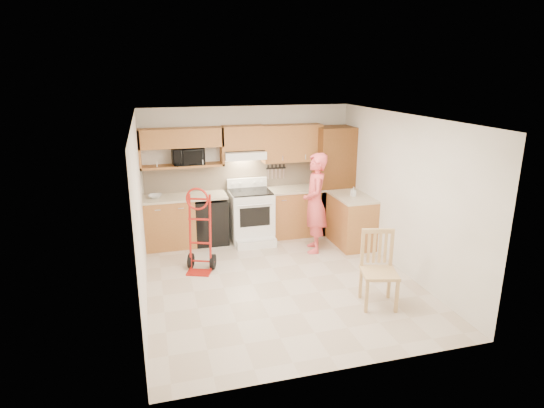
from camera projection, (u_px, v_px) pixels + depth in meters
name	position (u px, v px, depth m)	size (l,w,h in m)	color
floor	(281.00, 281.00, 6.98)	(4.00, 4.50, 0.02)	beige
ceiling	(282.00, 117.00, 6.27)	(4.00, 4.50, 0.02)	white
wall_back	(248.00, 172.00, 8.71)	(4.00, 0.02, 2.50)	white
wall_front	(345.00, 265.00, 4.53)	(4.00, 0.02, 2.50)	white
wall_left	(139.00, 215.00, 6.11)	(0.02, 4.50, 2.50)	white
wall_right	(403.00, 194.00, 7.13)	(0.02, 4.50, 2.50)	white
backsplash	(248.00, 175.00, 8.70)	(3.92, 0.03, 0.55)	beige
lower_cab_left	(170.00, 223.00, 8.26)	(0.90, 0.60, 0.90)	#A16D35
dishwasher	(211.00, 221.00, 8.46)	(0.60, 0.60, 0.85)	black
lower_cab_right	(293.00, 212.00, 8.86)	(1.14, 0.60, 0.90)	#A16D35
countertop_left	(185.00, 197.00, 8.20)	(1.50, 0.63, 0.04)	#C2B48F
countertop_right	(293.00, 189.00, 8.73)	(1.14, 0.63, 0.04)	#C2B48F
cab_return_right	(351.00, 221.00, 8.35)	(0.60, 1.00, 0.90)	#A16D35
countertop_return	(352.00, 197.00, 8.21)	(0.63, 1.00, 0.04)	#C2B48F
pantry_tall	(333.00, 180.00, 8.90)	(0.70, 0.60, 2.10)	brown
upper_cab_left	(181.00, 138.00, 8.03)	(1.50, 0.33, 0.34)	#A16D35
upper_shelf_mw	(183.00, 166.00, 8.17)	(1.50, 0.33, 0.04)	#A16D35
upper_cab_center	(243.00, 138.00, 8.32)	(0.76, 0.33, 0.44)	#A16D35
upper_cab_right	(292.00, 143.00, 8.61)	(1.14, 0.33, 0.70)	#A16D35
range_hood	(244.00, 155.00, 8.35)	(0.76, 0.46, 0.14)	white
knife_strip	(276.00, 171.00, 8.80)	(0.40, 0.05, 0.29)	black
microwave	(188.00, 156.00, 8.15)	(0.55, 0.37, 0.31)	black
range	(252.00, 212.00, 8.47)	(0.78, 1.02, 1.15)	white
person	(315.00, 203.00, 7.92)	(0.65, 0.43, 1.78)	#E34C50
hand_truck	(199.00, 234.00, 7.15)	(0.49, 0.45, 1.26)	#AC1B12
dining_chair	(380.00, 270.00, 6.12)	(0.47, 0.51, 1.04)	tan
soap_bottle	(353.00, 192.00, 8.15)	(0.08, 0.08, 0.17)	white
bowl	(155.00, 196.00, 8.06)	(0.24, 0.24, 0.06)	white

